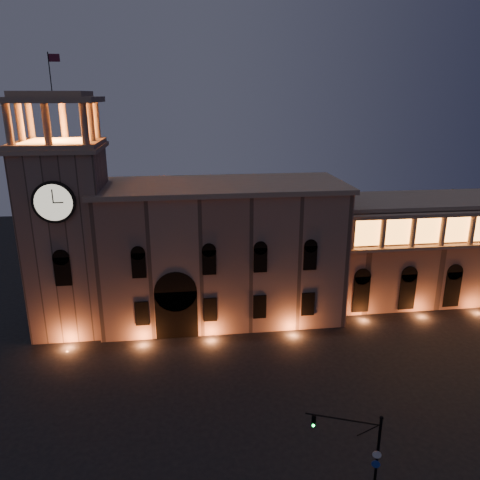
% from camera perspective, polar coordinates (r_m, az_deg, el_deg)
% --- Properties ---
extents(ground, '(160.00, 160.00, 0.00)m').
position_cam_1_polar(ground, '(45.31, 3.32, -21.00)').
color(ground, black).
rests_on(ground, ground).
extents(government_building, '(30.80, 12.80, 17.60)m').
position_cam_1_polar(government_building, '(60.16, -2.31, -1.36)').
color(government_building, '#8B6B5B').
rests_on(government_building, ground).
extents(clock_tower, '(9.80, 9.80, 32.40)m').
position_cam_1_polar(clock_tower, '(59.50, -20.24, 1.09)').
color(clock_tower, '#8B6B5B').
rests_on(clock_tower, ground).
extents(colonnade_wing, '(40.60, 11.50, 14.50)m').
position_cam_1_polar(colonnade_wing, '(73.50, 25.05, -0.70)').
color(colonnade_wing, '#866656').
rests_on(colonnade_wing, ground).
extents(traffic_light, '(5.05, 2.22, 7.38)m').
position_cam_1_polar(traffic_light, '(37.12, 14.84, -24.09)').
color(traffic_light, black).
rests_on(traffic_light, ground).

